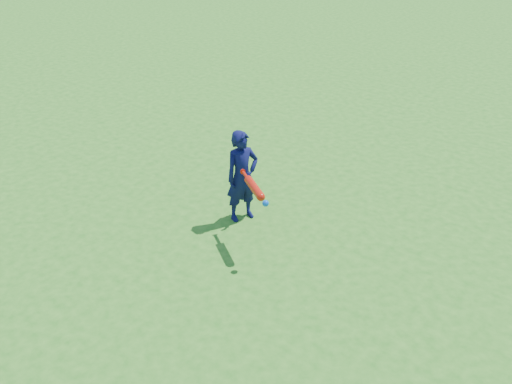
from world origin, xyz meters
TOP-DOWN VIEW (x-y plane):
  - ground at (0.00, 0.00)m, footprint 80.00×80.00m
  - child at (-0.51, 0.10)m, footprint 0.42×0.49m
  - bat_swing at (-0.02, -0.30)m, footprint 0.69×0.49m

SIDE VIEW (x-z plane):
  - ground at x=0.00m, z-range 0.00..0.00m
  - child at x=-0.51m, z-range 0.00..1.15m
  - bat_swing at x=-0.02m, z-range 0.69..0.78m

